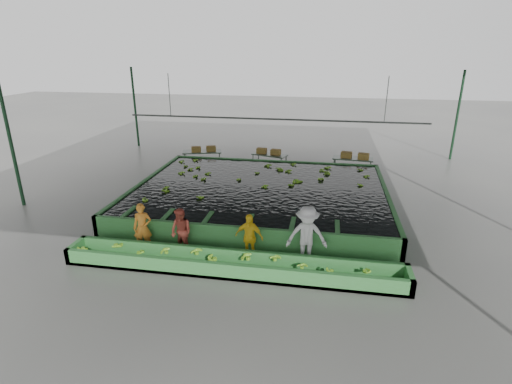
% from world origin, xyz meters
% --- Properties ---
extents(ground, '(80.00, 80.00, 0.00)m').
position_xyz_m(ground, '(0.00, 0.00, 0.00)').
color(ground, '#62625E').
rests_on(ground, ground).
extents(shed_roof, '(20.00, 22.00, 0.04)m').
position_xyz_m(shed_roof, '(0.00, 0.00, 5.00)').
color(shed_roof, gray).
rests_on(shed_roof, shed_posts).
extents(shed_posts, '(20.00, 22.00, 5.00)m').
position_xyz_m(shed_posts, '(0.00, 0.00, 2.50)').
color(shed_posts, '#15361E').
rests_on(shed_posts, ground).
extents(flotation_tank, '(10.00, 8.00, 0.90)m').
position_xyz_m(flotation_tank, '(0.00, 1.50, 0.45)').
color(flotation_tank, '#327937').
rests_on(flotation_tank, ground).
extents(tank_water, '(9.70, 7.70, 0.00)m').
position_xyz_m(tank_water, '(0.00, 1.50, 0.85)').
color(tank_water, black).
rests_on(tank_water, flotation_tank).
extents(sorting_trough, '(10.00, 1.00, 0.50)m').
position_xyz_m(sorting_trough, '(0.00, -3.60, 0.25)').
color(sorting_trough, '#327937').
rests_on(sorting_trough, ground).
extents(cableway_rail, '(0.08, 0.08, 14.00)m').
position_xyz_m(cableway_rail, '(0.00, 5.00, 3.00)').
color(cableway_rail, '#59605B').
rests_on(cableway_rail, shed_roof).
extents(rail_hanger_left, '(0.04, 0.04, 2.00)m').
position_xyz_m(rail_hanger_left, '(-5.00, 5.00, 4.00)').
color(rail_hanger_left, '#59605B').
rests_on(rail_hanger_left, shed_roof).
extents(rail_hanger_right, '(0.04, 0.04, 2.00)m').
position_xyz_m(rail_hanger_right, '(5.00, 5.00, 4.00)').
color(rail_hanger_right, '#59605B').
rests_on(rail_hanger_right, shed_roof).
extents(worker_a, '(0.67, 0.53, 1.59)m').
position_xyz_m(worker_a, '(-3.06, -2.80, 0.79)').
color(worker_a, orange).
rests_on(worker_a, ground).
extents(worker_b, '(0.90, 0.82, 1.51)m').
position_xyz_m(worker_b, '(-1.79, -2.80, 0.75)').
color(worker_b, '#BD4B3A').
rests_on(worker_b, ground).
extents(worker_c, '(0.93, 0.50, 1.51)m').
position_xyz_m(worker_c, '(0.37, -2.80, 0.76)').
color(worker_c, yellow).
rests_on(worker_c, ground).
extents(worker_d, '(1.28, 0.84, 1.87)m').
position_xyz_m(worker_d, '(2.10, -2.80, 0.93)').
color(worker_d, silver).
rests_on(worker_d, ground).
extents(packing_table_left, '(2.18, 1.33, 0.93)m').
position_xyz_m(packing_table_left, '(-3.99, 6.49, 0.46)').
color(packing_table_left, '#59605B').
rests_on(packing_table_left, ground).
extents(packing_table_mid, '(1.96, 1.25, 0.83)m').
position_xyz_m(packing_table_mid, '(-0.39, 6.83, 0.42)').
color(packing_table_mid, '#59605B').
rests_on(packing_table_mid, ground).
extents(packing_table_right, '(2.05, 0.99, 0.90)m').
position_xyz_m(packing_table_right, '(3.89, 6.57, 0.45)').
color(packing_table_right, '#59605B').
rests_on(packing_table_right, ground).
extents(box_stack_left, '(1.32, 0.79, 0.28)m').
position_xyz_m(box_stack_left, '(-3.87, 6.40, 0.93)').
color(box_stack_left, olive).
rests_on(box_stack_left, packing_table_left).
extents(box_stack_mid, '(1.32, 0.59, 0.28)m').
position_xyz_m(box_stack_mid, '(-0.45, 6.87, 0.83)').
color(box_stack_mid, olive).
rests_on(box_stack_mid, packing_table_mid).
extents(box_stack_right, '(1.42, 0.64, 0.29)m').
position_xyz_m(box_stack_right, '(3.97, 6.48, 0.90)').
color(box_stack_right, olive).
rests_on(box_stack_right, packing_table_right).
extents(floating_bananas, '(9.10, 6.21, 0.12)m').
position_xyz_m(floating_bananas, '(0.00, 2.30, 0.85)').
color(floating_bananas, '#72B826').
rests_on(floating_bananas, tank_water).
extents(trough_bananas, '(9.18, 0.61, 0.12)m').
position_xyz_m(trough_bananas, '(0.00, -3.60, 0.40)').
color(trough_bananas, '#72B826').
rests_on(trough_bananas, sorting_trough).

